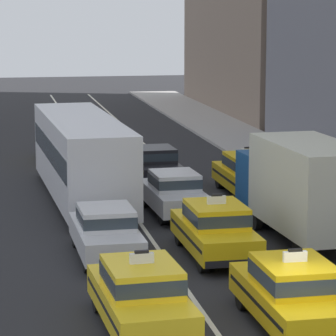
# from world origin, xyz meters

# --- Properties ---
(lane_stripe_left_center) EXTENTS (0.14, 80.00, 0.01)m
(lane_stripe_left_center) POSITION_xyz_m (-1.60, 20.00, 0.00)
(lane_stripe_left_center) COLOR silver
(lane_stripe_left_center) RESTS_ON ground
(lane_stripe_center_right) EXTENTS (0.14, 80.00, 0.01)m
(lane_stripe_center_right) POSITION_xyz_m (1.60, 20.00, 0.00)
(lane_stripe_center_right) COLOR silver
(lane_stripe_center_right) RESTS_ON ground
(taxi_left_nearest) EXTENTS (2.02, 4.64, 1.96)m
(taxi_left_nearest) POSITION_xyz_m (-3.30, 2.01, 0.88)
(taxi_left_nearest) COLOR black
(taxi_left_nearest) RESTS_ON ground
(sedan_left_second) EXTENTS (1.84, 4.33, 1.58)m
(sedan_left_second) POSITION_xyz_m (-3.32, 8.36, 0.85)
(sedan_left_second) COLOR black
(sedan_left_second) RESTS_ON ground
(bus_left_third) EXTENTS (3.00, 11.30, 3.22)m
(bus_left_third) POSITION_xyz_m (-3.20, 16.84, 1.82)
(bus_left_third) COLOR black
(bus_left_third) RESTS_ON ground
(taxi_left_fourth) EXTENTS (2.04, 4.64, 1.96)m
(taxi_left_fourth) POSITION_xyz_m (-3.32, 26.32, 0.88)
(taxi_left_fourth) COLOR black
(taxi_left_fourth) RESTS_ON ground
(taxi_center_nearest) EXTENTS (1.86, 4.58, 1.96)m
(taxi_center_nearest) POSITION_xyz_m (0.19, 1.48, 0.88)
(taxi_center_nearest) COLOR black
(taxi_center_nearest) RESTS_ON ground
(taxi_center_second) EXTENTS (1.86, 4.57, 1.96)m
(taxi_center_second) POSITION_xyz_m (-0.09, 7.85, 0.88)
(taxi_center_second) COLOR black
(taxi_center_second) RESTS_ON ground
(sedan_center_third) EXTENTS (1.92, 4.36, 1.58)m
(sedan_center_third) POSITION_xyz_m (-0.18, 13.63, 0.85)
(sedan_center_third) COLOR black
(sedan_center_third) RESTS_ON ground
(sedan_center_fourth) EXTENTS (1.88, 4.35, 1.58)m
(sedan_center_fourth) POSITION_xyz_m (0.16, 19.55, 0.85)
(sedan_center_fourth) COLOR black
(sedan_center_fourth) RESTS_ON ground
(box_truck_right_second) EXTENTS (2.54, 7.05, 3.27)m
(box_truck_right_second) POSITION_xyz_m (3.12, 9.41, 1.78)
(box_truck_right_second) COLOR black
(box_truck_right_second) RESTS_ON ground
(taxi_right_third) EXTENTS (1.83, 4.56, 1.96)m
(taxi_right_third) POSITION_xyz_m (3.37, 16.53, 0.88)
(taxi_right_third) COLOR black
(taxi_right_third) RESTS_ON ground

